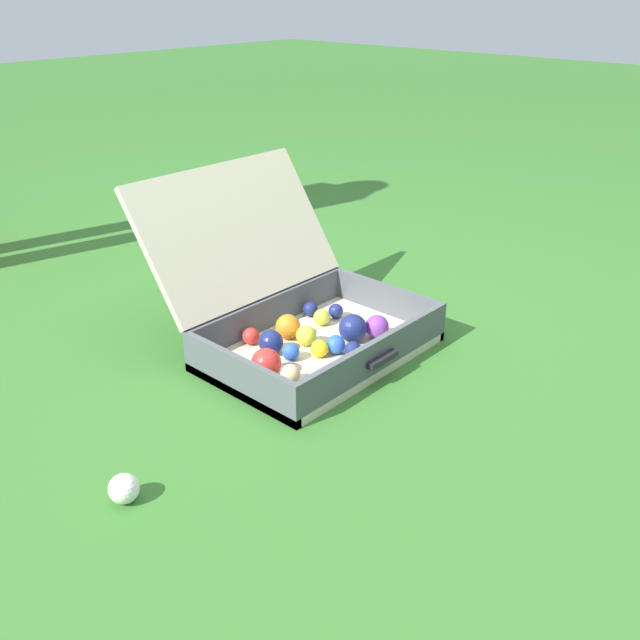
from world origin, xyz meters
TOP-DOWN VIEW (x-y plane):
  - ground_plane at (0.00, 0.00)m, footprint 16.00×16.00m
  - open_suitcase at (-0.03, 0.13)m, footprint 0.63×0.68m
  - stray_ball_on_grass at (-0.75, -0.08)m, footprint 0.06×0.06m

SIDE VIEW (x-z plane):
  - ground_plane at x=0.00m, z-range 0.00..0.00m
  - stray_ball_on_grass at x=-0.75m, z-range 0.00..0.06m
  - open_suitcase at x=-0.03m, z-range -0.13..0.34m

